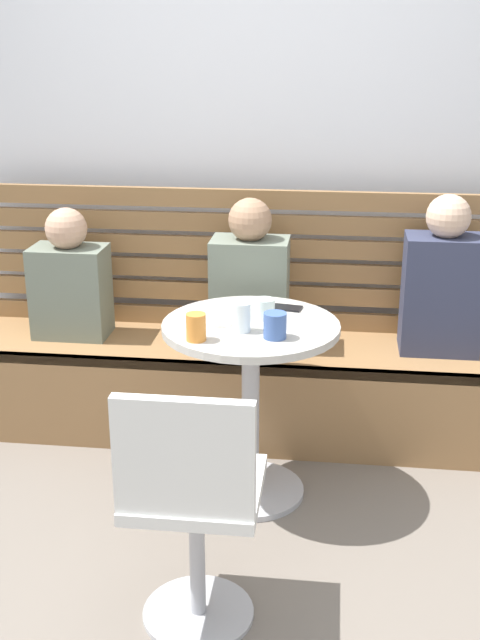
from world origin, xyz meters
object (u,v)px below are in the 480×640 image
Objects in this scene: phone_on_table at (284,308)px; cafe_table at (251,377)px; cup_water_clear at (241,317)px; cup_glass_short at (265,309)px; plate_small at (220,319)px; person_child_middle at (70,281)px; white_chair at (192,501)px; cup_tumbler_orange at (196,327)px; person_child_left at (250,282)px; cup_mug_blue at (275,325)px; person_adult at (443,283)px; booth_bench at (245,388)px.

cafe_table is at bearing 159.47° from phone_on_table.
cup_glass_short is (0.07, 0.15, -0.02)m from cup_water_clear.
cup_glass_short reaches higher than plate_small.
person_child_middle reaches higher than cup_glass_short.
person_child_middle reaches higher than white_chair.
cup_tumbler_orange is 0.23m from plate_small.
person_child_left is 0.52m from plate_small.
cup_tumbler_orange reaches higher than cafe_table.
cup_mug_blue reaches higher than plate_small.
cup_water_clear is at bearing -140.25° from person_adult.
cup_tumbler_orange is 1.05× the size of cup_mug_blue.
cafe_table is at bearing -83.13° from person_child_left.
cup_water_clear reaches higher than cup_tumbler_orange.
booth_bench is 28.42× the size of cup_mug_blue.
white_chair is at bearing -105.60° from cup_mug_blue.
plate_small is (-0.06, -0.52, 0.01)m from person_child_left.
person_child_middle reaches higher than phone_on_table.
plate_small reaches higher than booth_bench.
cup_water_clear is 0.14m from cup_mug_blue.
person_adult reaches higher than cup_mug_blue.
person_child_middle is 1.08m from cup_glass_short.
cafe_table is 0.29m from cup_water_clear.
cup_glass_short is at bearing -144.60° from person_adult.
cup_tumbler_orange is (-0.09, -0.74, 0.57)m from booth_bench.
person_child_middle reaches higher than cup_mug_blue.
cup_mug_blue is 0.68× the size of phone_on_table.
plate_small is at bearing 132.73° from cup_water_clear.
cup_tumbler_orange reaches higher than plate_small.
cup_water_clear is (-0.80, -0.67, 0.04)m from person_adult.
person_child_middle is at bearing 144.82° from cup_mug_blue.
person_child_left is 7.11× the size of cup_mug_blue.
person_adult is 4.14× the size of plate_small.
cup_glass_short is at bearing 51.67° from cafe_table.
cup_tumbler_orange is (-0.95, -0.78, 0.04)m from person_adult.
booth_bench is at bearing 105.32° from cup_mug_blue.
cup_water_clear is at bearing -84.63° from booth_bench.
cup_tumbler_orange is 0.34m from cup_glass_short.
booth_bench is 4.46× the size of person_child_middle.
cup_mug_blue reaches higher than cafe_table.
plate_small is (-0.17, -0.04, -0.03)m from cup_glass_short.
cup_water_clear is 0.15m from plate_small.
cup_glass_short is 0.47× the size of plate_small.
booth_bench is 1.01m from person_adult.
person_adult is at bearing 46.89° from cup_mug_blue.
person_child_left reaches higher than cafe_table.
person_child_left is (-0.84, -0.04, -0.01)m from person_adult.
person_adult reaches higher than plate_small.
person_adult is at bearing 35.40° from cup_glass_short.
plate_small is 0.29m from phone_on_table.
person_adult reaches higher than white_chair.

